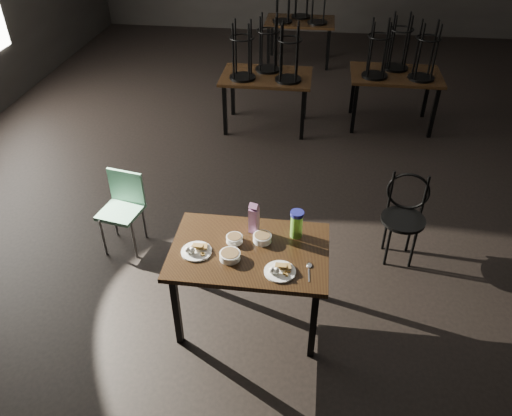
# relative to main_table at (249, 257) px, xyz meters

# --- Properties ---
(main_table) EXTENTS (1.20, 0.80, 0.75)m
(main_table) POSITION_rel_main_table_xyz_m (0.00, 0.00, 0.00)
(main_table) COLOR black
(main_table) RESTS_ON ground
(plate_left) EXTENTS (0.23, 0.23, 0.07)m
(plate_left) POSITION_rel_main_table_xyz_m (-0.39, -0.08, 0.10)
(plate_left) COLOR white
(plate_left) RESTS_ON main_table
(plate_right) EXTENTS (0.23, 0.23, 0.07)m
(plate_right) POSITION_rel_main_table_xyz_m (0.25, -0.22, 0.10)
(plate_right) COLOR white
(plate_right) RESTS_ON main_table
(bowl_near) EXTENTS (0.13, 0.13, 0.05)m
(bowl_near) POSITION_rel_main_table_xyz_m (-0.13, 0.08, 0.11)
(bowl_near) COLOR white
(bowl_near) RESTS_ON main_table
(bowl_far) EXTENTS (0.14, 0.14, 0.06)m
(bowl_far) POSITION_rel_main_table_xyz_m (0.09, 0.11, 0.11)
(bowl_far) COLOR white
(bowl_far) RESTS_ON main_table
(bowl_big) EXTENTS (0.16, 0.16, 0.05)m
(bowl_big) POSITION_rel_main_table_xyz_m (-0.13, -0.12, 0.11)
(bowl_big) COLOR white
(bowl_big) RESTS_ON main_table
(juice_carton) EXTENTS (0.08, 0.08, 0.27)m
(juice_carton) POSITION_rel_main_table_xyz_m (0.01, 0.23, 0.20)
(juice_carton) COLOR #89187C
(juice_carton) RESTS_ON main_table
(water_bottle) EXTENTS (0.13, 0.13, 0.23)m
(water_bottle) POSITION_rel_main_table_xyz_m (0.34, 0.21, 0.20)
(water_bottle) COLOR #70C239
(water_bottle) RESTS_ON main_table
(spoon) EXTENTS (0.04, 0.20, 0.01)m
(spoon) POSITION_rel_main_table_xyz_m (0.46, -0.14, 0.08)
(spoon) COLOR silver
(spoon) RESTS_ON main_table
(bentwood_chair) EXTENTS (0.43, 0.42, 0.85)m
(bentwood_chair) POSITION_rel_main_table_xyz_m (1.30, 0.99, -0.17)
(bentwood_chair) COLOR black
(bentwood_chair) RESTS_ON ground
(school_chair) EXTENTS (0.42, 0.42, 0.78)m
(school_chair) POSITION_rel_main_table_xyz_m (-1.33, 0.82, -0.20)
(school_chair) COLOR #72B291
(school_chair) RESTS_ON ground
(bg_table_left) EXTENTS (1.20, 0.80, 1.48)m
(bg_table_left) POSITION_rel_main_table_xyz_m (-0.26, 3.52, 0.11)
(bg_table_left) COLOR black
(bg_table_left) RESTS_ON ground
(bg_table_right) EXTENTS (1.20, 0.80, 1.48)m
(bg_table_right) POSITION_rel_main_table_xyz_m (1.46, 3.80, 0.11)
(bg_table_right) COLOR black
(bg_table_right) RESTS_ON ground
(bg_table_far) EXTENTS (1.20, 0.80, 1.48)m
(bg_table_far) POSITION_rel_main_table_xyz_m (0.05, 6.16, 0.11)
(bg_table_far) COLOR black
(bg_table_far) RESTS_ON ground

